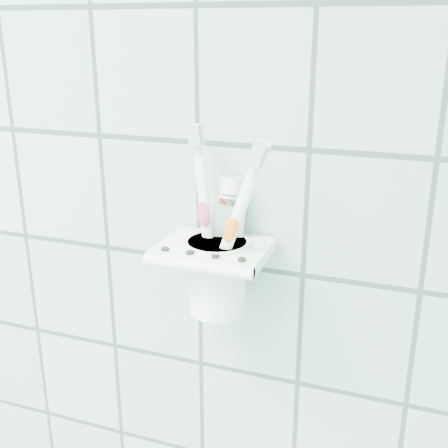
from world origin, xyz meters
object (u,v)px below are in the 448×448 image
at_px(cup, 217,272).
at_px(toothpaste_tube, 221,232).
at_px(holder_bracket, 214,252).
at_px(toothbrush_blue, 217,209).
at_px(toothbrush_orange, 204,217).
at_px(toothbrush_pink, 213,216).

bearing_deg(cup, toothpaste_tube, 85.80).
distance_m(holder_bracket, cup, 0.03).
relative_size(toothbrush_blue, toothpaste_tube, 1.48).
relative_size(holder_bracket, cup, 1.42).
relative_size(holder_bracket, toothbrush_orange, 0.58).
xyz_separation_m(holder_bracket, toothbrush_blue, (-0.00, 0.01, 0.04)).
xyz_separation_m(cup, toothbrush_blue, (-0.00, 0.01, 0.07)).
height_order(cup, toothbrush_pink, toothbrush_pink).
distance_m(toothbrush_pink, toothpaste_tube, 0.02).
bearing_deg(toothbrush_blue, toothbrush_orange, -117.12).
distance_m(toothbrush_orange, toothpaste_tube, 0.03).
height_order(toothbrush_blue, toothbrush_orange, toothbrush_blue).
bearing_deg(holder_bracket, toothbrush_orange, -152.18).
height_order(toothbrush_blue, toothpaste_tube, toothbrush_blue).
bearing_deg(holder_bracket, toothbrush_pink, 114.40).
xyz_separation_m(toothbrush_blue, toothpaste_tube, (0.00, 0.01, -0.03)).
bearing_deg(toothbrush_blue, toothbrush_pink, -178.08).
distance_m(toothbrush_blue, toothbrush_orange, 0.02).
distance_m(toothbrush_pink, toothbrush_orange, 0.01).
bearing_deg(holder_bracket, cup, 57.14).
height_order(toothbrush_orange, toothpaste_tube, toothbrush_orange).
bearing_deg(toothbrush_orange, cup, 43.96).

